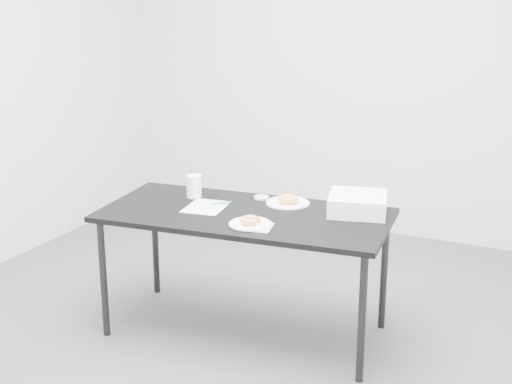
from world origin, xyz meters
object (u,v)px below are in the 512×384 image
at_px(pen, 222,203).
at_px(donut_far, 288,199).
at_px(table, 245,222).
at_px(plate_far, 288,203).
at_px(plate_near, 250,224).
at_px(coffee_cup, 194,186).
at_px(donut_near, 250,220).
at_px(bakery_box, 358,204).
at_px(scorecard, 206,207).

distance_m(pen, donut_far, 0.37).
height_order(table, plate_far, plate_far).
bearing_deg(plate_near, pen, 140.79).
bearing_deg(table, coffee_cup, 156.02).
relative_size(table, pen, 13.19).
xyz_separation_m(donut_near, plate_far, (0.02, 0.42, -0.02)).
height_order(pen, bakery_box, bakery_box).
height_order(plate_near, bakery_box, bakery_box).
bearing_deg(donut_near, plate_near, 180.00).
relative_size(pen, bakery_box, 0.40).
bearing_deg(pen, bakery_box, -37.19).
xyz_separation_m(table, pen, (-0.19, 0.08, 0.06)).
distance_m(scorecard, pen, 0.10).
height_order(scorecard, pen, pen).
bearing_deg(bakery_box, plate_near, -149.34).
bearing_deg(plate_far, donut_near, -93.30).
xyz_separation_m(pen, donut_far, (0.33, 0.17, 0.02)).
bearing_deg(table, scorecard, 175.79).
bearing_deg(bakery_box, table, -169.13).
relative_size(scorecard, pen, 2.15).
bearing_deg(plate_near, scorecard, 155.43).
distance_m(scorecard, bakery_box, 0.83).
bearing_deg(bakery_box, coffee_cup, 173.53).
relative_size(donut_near, bakery_box, 0.34).
relative_size(plate_near, donut_near, 2.13).
xyz_separation_m(plate_near, coffee_cup, (-0.51, 0.30, 0.06)).
distance_m(table, coffee_cup, 0.43).
xyz_separation_m(plate_near, plate_far, (0.02, 0.42, -0.00)).
distance_m(pen, coffee_cup, 0.22).
distance_m(plate_near, donut_far, 0.42).
height_order(table, donut_near, donut_near).
distance_m(table, donut_near, 0.22).
relative_size(plate_near, plate_far, 0.90).
relative_size(table, plate_near, 7.31).
bearing_deg(plate_far, donut_far, 0.00).
bearing_deg(table, donut_near, -61.89).
height_order(plate_near, coffee_cup, coffee_cup).
xyz_separation_m(table, donut_far, (0.14, 0.25, 0.08)).
xyz_separation_m(donut_near, bakery_box, (0.43, 0.44, 0.02)).
bearing_deg(donut_far, coffee_cup, -166.98).
bearing_deg(coffee_cup, donut_far, 13.02).
bearing_deg(coffee_cup, pen, -12.85).
bearing_deg(table, pen, 151.14).
relative_size(pen, plate_near, 0.55).
relative_size(plate_far, coffee_cup, 1.88).
bearing_deg(plate_far, table, -119.96).
distance_m(plate_near, donut_near, 0.02).
distance_m(pen, bakery_box, 0.76).
height_order(plate_near, donut_far, donut_far).
xyz_separation_m(scorecard, coffee_cup, (-0.15, 0.13, 0.06)).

